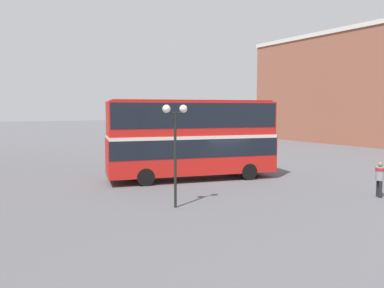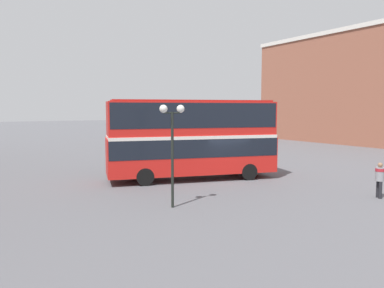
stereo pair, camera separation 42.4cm
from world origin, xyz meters
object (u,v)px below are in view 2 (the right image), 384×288
at_px(double_decker_bus, 192,134).
at_px(pedestrian_foreground, 380,176).
at_px(parked_car_kerb_near, 241,141).
at_px(street_lamp_twin_globe, 172,130).

relative_size(double_decker_bus, pedestrian_foreground, 6.06).
relative_size(pedestrian_foreground, parked_car_kerb_near, 0.37).
distance_m(parked_car_kerb_near, street_lamp_twin_globe, 25.40).
height_order(pedestrian_foreground, street_lamp_twin_globe, street_lamp_twin_globe).
bearing_deg(street_lamp_twin_globe, pedestrian_foreground, -22.31).
distance_m(double_decker_bus, street_lamp_twin_globe, 6.67).
bearing_deg(pedestrian_foreground, parked_car_kerb_near, -78.79).
distance_m(pedestrian_foreground, parked_car_kerb_near, 23.09).
bearing_deg(street_lamp_twin_globe, parked_car_kerb_near, 43.73).
xyz_separation_m(double_decker_bus, street_lamp_twin_globe, (-4.23, -5.12, 0.64)).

